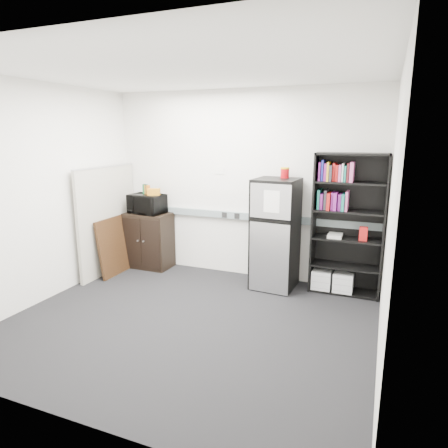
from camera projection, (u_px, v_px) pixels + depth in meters
name	position (u px, v px, depth m)	size (l,w,h in m)	color
floor	(189.00, 322.00, 4.52)	(4.00, 4.00, 0.00)	black
wall_back	(242.00, 185.00, 5.80)	(4.00, 0.02, 2.70)	white
wall_right	(390.00, 220.00, 3.49)	(0.02, 3.50, 2.70)	white
wall_left	(43.00, 194.00, 4.95)	(0.02, 3.50, 2.70)	white
ceiling	(183.00, 70.00, 3.92)	(4.00, 3.50, 0.02)	white
electrical_raceway	(241.00, 216.00, 5.87)	(3.92, 0.05, 0.10)	slate
wall_note	(219.00, 171.00, 5.88)	(0.14, 0.00, 0.10)	white
bookshelf	(346.00, 222.00, 5.17)	(0.90, 0.34, 1.85)	black
cubicle_partition	(108.00, 220.00, 6.01)	(0.06, 1.30, 1.62)	#A5A293
cabinet	(149.00, 240.00, 6.31)	(0.70, 0.47, 0.87)	black
microwave	(147.00, 204.00, 6.17)	(0.53, 0.36, 0.30)	black
snack_box_a	(145.00, 189.00, 6.17)	(0.07, 0.05, 0.15)	#175028
snack_box_b	(145.00, 189.00, 6.17)	(0.07, 0.05, 0.15)	#0B331D
snack_box_c	(147.00, 190.00, 6.15)	(0.07, 0.05, 0.14)	#C55E12
snack_bag	(154.00, 192.00, 6.06)	(0.18, 0.10, 0.10)	orange
refrigerator	(275.00, 234.00, 5.41)	(0.60, 0.63, 1.50)	black
coffee_can	(285.00, 172.00, 5.32)	(0.12, 0.12, 0.16)	#9D070D
framed_poster	(114.00, 246.00, 5.99)	(0.15, 0.67, 0.86)	black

